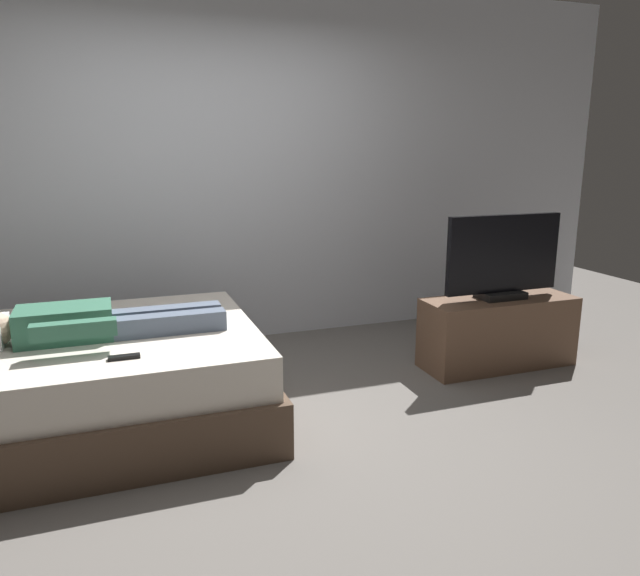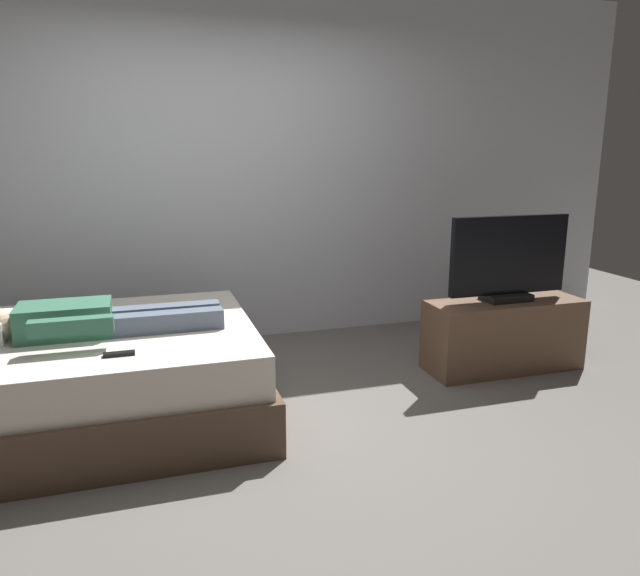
% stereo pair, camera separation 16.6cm
% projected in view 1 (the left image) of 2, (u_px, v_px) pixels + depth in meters
% --- Properties ---
extents(ground_plane, '(10.00, 10.00, 0.00)m').
position_uv_depth(ground_plane, '(277.00, 439.00, 3.22)').
color(ground_plane, slate).
extents(back_wall, '(6.40, 0.10, 2.80)m').
position_uv_depth(back_wall, '(259.00, 165.00, 4.73)').
color(back_wall, silver).
rests_on(back_wall, ground).
extents(bed, '(1.90, 1.53, 0.54)m').
position_uv_depth(bed, '(91.00, 381.00, 3.34)').
color(bed, brown).
rests_on(bed, ground).
extents(person, '(1.26, 0.46, 0.18)m').
position_uv_depth(person, '(91.00, 323.00, 3.19)').
color(person, '#387056').
rests_on(person, bed).
extents(remote, '(0.15, 0.04, 0.02)m').
position_uv_depth(remote, '(124.00, 357.00, 2.89)').
color(remote, black).
rests_on(remote, bed).
extents(tv_stand, '(1.10, 0.40, 0.50)m').
position_uv_depth(tv_stand, '(498.00, 332.00, 4.27)').
color(tv_stand, brown).
rests_on(tv_stand, ground).
extents(tv, '(0.88, 0.20, 0.59)m').
position_uv_depth(tv, '(503.00, 258.00, 4.14)').
color(tv, black).
rests_on(tv, tv_stand).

